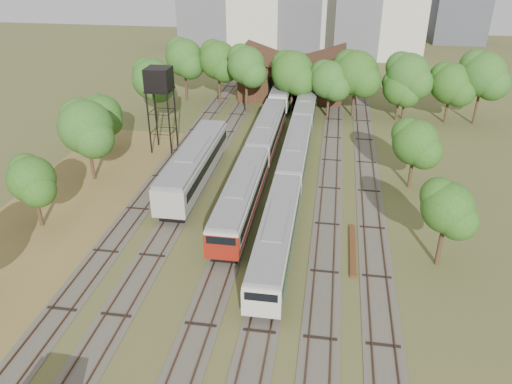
# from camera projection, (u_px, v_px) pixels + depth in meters

# --- Properties ---
(ground) EXTENTS (240.00, 240.00, 0.00)m
(ground) POSITION_uv_depth(u_px,v_px,m) (219.00, 365.00, 30.44)
(ground) COLOR #475123
(ground) RESTS_ON ground
(dry_grass_patch) EXTENTS (14.00, 60.00, 0.04)m
(dry_grass_patch) POSITION_uv_depth(u_px,v_px,m) (22.00, 262.00, 39.95)
(dry_grass_patch) COLOR brown
(dry_grass_patch) RESTS_ON ground
(tracks) EXTENTS (24.60, 80.00, 0.19)m
(tracks) POSITION_uv_depth(u_px,v_px,m) (266.00, 184.00, 52.43)
(tracks) COLOR #4C473D
(tracks) RESTS_ON ground
(railcar_red_set) EXTENTS (2.81, 34.58, 3.47)m
(railcar_red_set) POSITION_uv_depth(u_px,v_px,m) (256.00, 160.00, 53.54)
(railcar_red_set) COLOR black
(railcar_red_set) RESTS_ON ground
(railcar_green_set) EXTENTS (2.68, 52.08, 3.31)m
(railcar_green_set) POSITION_uv_depth(u_px,v_px,m) (296.00, 153.00, 55.46)
(railcar_green_set) COLOR black
(railcar_green_set) RESTS_ON ground
(railcar_rear) EXTENTS (2.76, 16.08, 3.40)m
(railcar_rear) POSITION_uv_depth(u_px,v_px,m) (284.00, 90.00, 77.46)
(railcar_rear) COLOR black
(railcar_rear) RESTS_ON ground
(old_grey_coach) EXTENTS (3.18, 18.00, 3.94)m
(old_grey_coach) POSITION_uv_depth(u_px,v_px,m) (195.00, 165.00, 51.64)
(old_grey_coach) COLOR black
(old_grey_coach) RESTS_ON ground
(water_tower) EXTENTS (2.88, 2.88, 10.00)m
(water_tower) POSITION_uv_depth(u_px,v_px,m) (159.00, 81.00, 56.95)
(water_tower) COLOR black
(water_tower) RESTS_ON ground
(rail_pile_far) EXTENTS (0.48, 7.61, 0.25)m
(rail_pile_far) POSITION_uv_depth(u_px,v_px,m) (353.00, 249.00, 41.35)
(rail_pile_far) COLOR brown
(rail_pile_far) RESTS_ON ground
(maintenance_shed) EXTENTS (16.45, 11.55, 7.58)m
(maintenance_shed) POSITION_uv_depth(u_px,v_px,m) (293.00, 77.00, 80.07)
(maintenance_shed) COLOR #3A2215
(maintenance_shed) RESTS_ON ground
(tree_band_left) EXTENTS (8.12, 54.66, 8.69)m
(tree_band_left) POSITION_uv_depth(u_px,v_px,m) (71.00, 138.00, 49.25)
(tree_band_left) COLOR #382616
(tree_band_left) RESTS_ON ground
(tree_band_far) EXTENTS (48.11, 10.35, 9.85)m
(tree_band_far) POSITION_uv_depth(u_px,v_px,m) (330.00, 71.00, 70.09)
(tree_band_far) COLOR #382616
(tree_band_far) RESTS_ON ground
(tree_band_right) EXTENTS (5.21, 39.41, 7.23)m
(tree_band_right) POSITION_uv_depth(u_px,v_px,m) (413.00, 126.00, 54.19)
(tree_band_right) COLOR #382616
(tree_band_right) RESTS_ON ground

